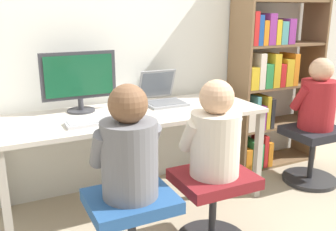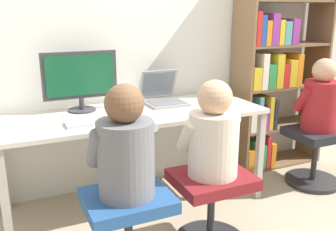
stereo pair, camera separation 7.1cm
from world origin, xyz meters
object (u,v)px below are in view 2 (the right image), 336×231
object	(u,v)px
office_chair_left	(128,227)
person_near_shelf	(321,99)
laptop	(164,97)
bookshelf	(273,63)
office_chair_right	(211,203)
desktop_monitor	(80,80)
person_at_monitor	(126,149)
keyboard	(95,121)
person_at_laptop	(213,135)
office_chair_side	(315,151)

from	to	relation	value
office_chair_left	person_near_shelf	size ratio (longest dim) A/B	0.83
laptop	office_chair_left	distance (m)	1.21
laptop	bookshelf	distance (m)	1.12
office_chair_right	person_near_shelf	world-z (taller)	person_near_shelf
desktop_monitor	person_at_monitor	distance (m)	0.96
office_chair_right	bookshelf	distance (m)	1.62
keyboard	bookshelf	xyz separation A→B (m)	(1.74, 0.34, 0.25)
office_chair_left	person_near_shelf	distance (m)	1.96
desktop_monitor	office_chair_left	distance (m)	1.17
bookshelf	desktop_monitor	bearing A→B (deg)	179.68
desktop_monitor	person_near_shelf	size ratio (longest dim) A/B	0.91
keyboard	bookshelf	world-z (taller)	bookshelf
laptop	keyboard	size ratio (longest dim) A/B	0.91
bookshelf	keyboard	bearing A→B (deg)	-168.93
office_chair_right	person_near_shelf	distance (m)	1.43
laptop	bookshelf	world-z (taller)	bookshelf
person_at_laptop	bookshelf	bearing A→B (deg)	37.62
laptop	person_at_laptop	xyz separation A→B (m)	(-0.05, -0.86, -0.05)
laptop	office_chair_side	world-z (taller)	laptop
laptop	person_at_monitor	bearing A→B (deg)	-124.50
laptop	office_chair_left	size ratio (longest dim) A/B	0.70
keyboard	office_chair_side	size ratio (longest dim) A/B	0.77
keyboard	office_chair_left	distance (m)	0.75
office_chair_left	office_chair_right	bearing A→B (deg)	3.88
desktop_monitor	bookshelf	distance (m)	1.75
person_at_laptop	office_chair_side	bearing A→B (deg)	17.49
office_chair_left	person_at_laptop	size ratio (longest dim) A/B	0.84
desktop_monitor	office_chair_side	bearing A→B (deg)	-14.65
office_chair_right	person_at_laptop	world-z (taller)	person_at_laptop
person_at_monitor	person_near_shelf	xyz separation A→B (m)	(1.85, 0.45, -0.01)
office_chair_right	bookshelf	size ratio (longest dim) A/B	0.26
desktop_monitor	keyboard	xyz separation A→B (m)	(0.01, -0.35, -0.22)
office_chair_right	person_near_shelf	bearing A→B (deg)	17.80
office_chair_left	person_near_shelf	xyz separation A→B (m)	(1.85, 0.45, 0.46)
person_at_laptop	person_near_shelf	world-z (taller)	person_near_shelf
office_chair_left	office_chair_side	distance (m)	1.90
keyboard	bookshelf	distance (m)	1.79
office_chair_left	bookshelf	xyz separation A→B (m)	(1.72, 0.93, 0.72)
desktop_monitor	person_near_shelf	xyz separation A→B (m)	(1.89, -0.49, -0.22)
office_chair_right	office_chair_left	bearing A→B (deg)	-176.12
keyboard	office_chair_left	xyz separation A→B (m)	(0.03, -0.59, -0.47)
desktop_monitor	office_chair_side	world-z (taller)	desktop_monitor
bookshelf	office_chair_right	bearing A→B (deg)	-142.27
office_chair_right	bookshelf	xyz separation A→B (m)	(1.15, 0.89, 0.72)
office_chair_left	person_at_monitor	distance (m)	0.47
bookshelf	office_chair_side	distance (m)	0.87
person_at_monitor	person_at_laptop	distance (m)	0.57
keyboard	person_at_monitor	size ratio (longest dim) A/B	0.62
desktop_monitor	person_near_shelf	world-z (taller)	desktop_monitor
laptop	office_chair_left	xyz separation A→B (m)	(-0.62, -0.90, -0.51)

